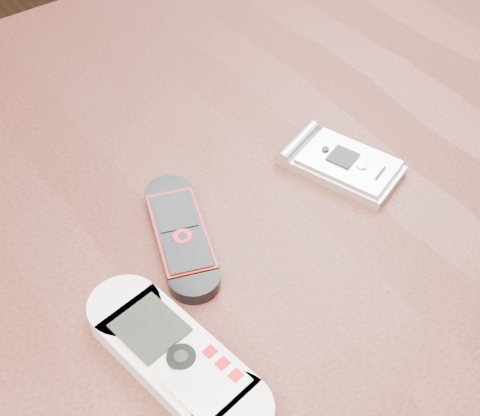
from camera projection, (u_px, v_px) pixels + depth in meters
name	position (u px, v px, depth m)	size (l,w,h in m)	color
table	(236.00, 296.00, 0.62)	(1.20, 0.80, 0.75)	black
nokia_white	(176.00, 358.00, 0.44)	(0.05, 0.16, 0.02)	beige
nokia_black_red	(181.00, 235.00, 0.52)	(0.04, 0.13, 0.01)	black
motorola_razr	(345.00, 164.00, 0.57)	(0.05, 0.10, 0.02)	silver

